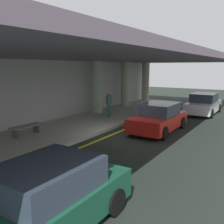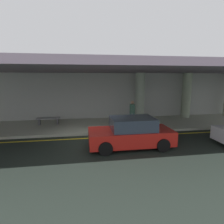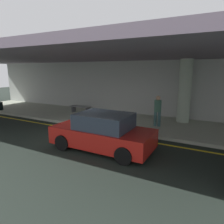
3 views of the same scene
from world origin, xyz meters
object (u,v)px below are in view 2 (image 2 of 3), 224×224
Objects in this scene: car_red at (131,133)px; bench_metal at (48,120)px; support_column_far_left at (140,96)px; support_column_left_mid at (186,95)px; traveler_with_luggage at (132,111)px.

bench_metal is (-4.73, 4.83, -0.21)m from car_red.
support_column_left_mid is at bearing 0.00° from support_column_far_left.
support_column_far_left reaches higher than traveler_with_luggage.
traveler_with_luggage is at bearing -8.83° from bench_metal.
bench_metal is (-10.94, -0.82, -1.47)m from support_column_left_mid.
car_red is at bearing -137.76° from support_column_left_mid.
car_red is 6.76m from bench_metal.
support_column_left_mid is 2.28× the size of bench_metal.
support_column_left_mid is at bearing -126.57° from traveler_with_luggage.
support_column_far_left reaches higher than bench_metal.
support_column_left_mid is 0.89× the size of car_red.
support_column_far_left is 7.14m from bench_metal.
traveler_with_luggage reaches higher than bench_metal.
bench_metal is (-6.94, -0.82, -1.47)m from support_column_far_left.
support_column_left_mid is at bearing 4.26° from bench_metal.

